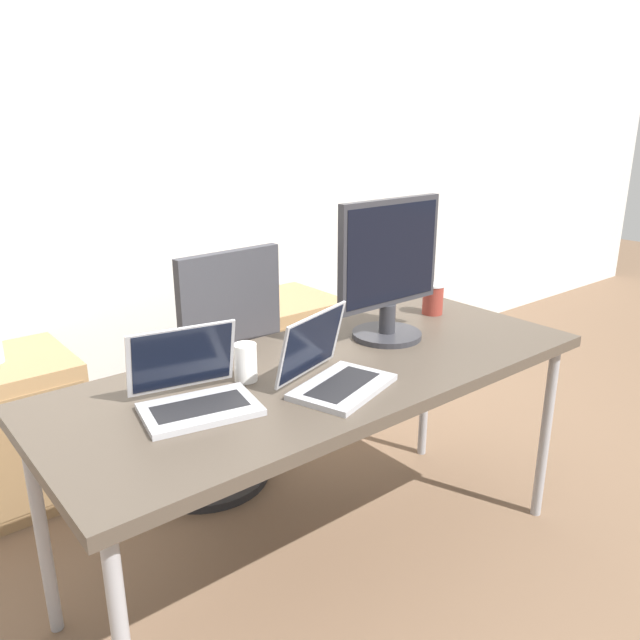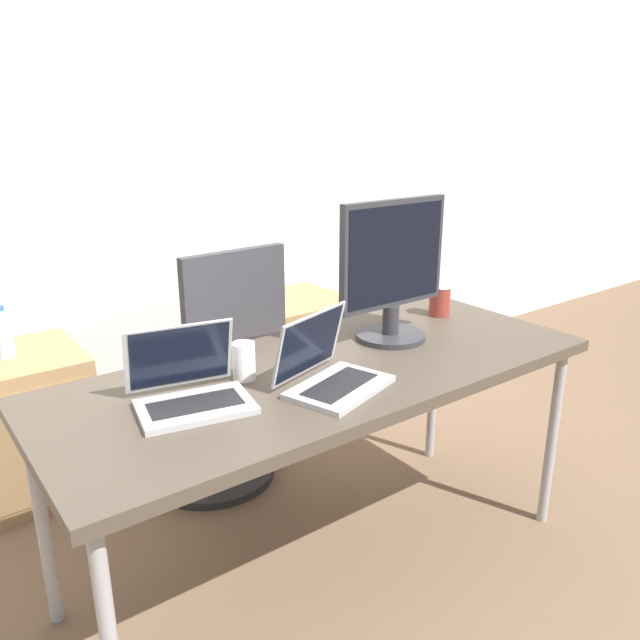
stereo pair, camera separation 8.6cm
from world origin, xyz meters
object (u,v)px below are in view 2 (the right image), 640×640
object	(u,v)px
office_chair	(216,398)
monitor	(393,273)
water_bottle	(4,334)
cabinet_right	(294,353)
coffee_cup_white	(244,361)
cabinet_left	(19,425)
laptop_right	(329,372)
laptop_left	(190,389)
coffee_cup_brown	(440,300)

from	to	relation	value
office_chair	monitor	bearing A→B (deg)	-57.59
office_chair	water_bottle	distance (m)	0.89
office_chair	cabinet_right	world-z (taller)	office_chair
monitor	coffee_cup_white	distance (m)	0.64
cabinet_left	cabinet_right	world-z (taller)	same
cabinet_left	coffee_cup_white	distance (m)	1.30
laptop_right	laptop_left	bearing A→B (deg)	160.35
cabinet_left	laptop_left	distance (m)	1.29
water_bottle	laptop_left	world-z (taller)	laptop_left
office_chair	coffee_cup_white	bearing A→B (deg)	-108.50
laptop_left	laptop_right	distance (m)	0.41
laptop_left	coffee_cup_white	bearing A→B (deg)	16.60
office_chair	laptop_left	distance (m)	0.92
laptop_left	laptop_right	world-z (taller)	laptop_right
laptop_right	cabinet_left	bearing A→B (deg)	117.25
monitor	laptop_right	bearing A→B (deg)	-154.88
cabinet_right	coffee_cup_brown	bearing A→B (deg)	-87.44
office_chair	laptop_right	bearing A→B (deg)	-92.47
office_chair	coffee_cup_white	xyz separation A→B (m)	(-0.21, -0.64, 0.43)
water_bottle	laptop_right	distance (m)	1.45
coffee_cup_brown	cabinet_left	bearing A→B (deg)	145.52
water_bottle	coffee_cup_white	size ratio (longest dim) A/B	1.83
laptop_left	monitor	bearing A→B (deg)	4.63
cabinet_right	monitor	size ratio (longest dim) A/B	1.22
office_chair	monitor	xyz separation A→B (m)	(0.40, -0.63, 0.62)
cabinet_left	water_bottle	bearing A→B (deg)	90.00
office_chair	cabinet_left	size ratio (longest dim) A/B	1.74
cabinet_left	laptop_right	xyz separation A→B (m)	(0.66, -1.29, 0.51)
laptop_right	coffee_cup_white	world-z (taller)	laptop_right
water_bottle	laptop_right	bearing A→B (deg)	-62.79
laptop_right	coffee_cup_brown	world-z (taller)	laptop_right
cabinet_left	cabinet_right	size ratio (longest dim) A/B	1.00
cabinet_right	laptop_right	size ratio (longest dim) A/B	1.71
water_bottle	coffee_cup_white	xyz separation A→B (m)	(0.49, -1.09, 0.12)
cabinet_left	coffee_cup_white	size ratio (longest dim) A/B	5.21
cabinet_left	coffee_cup_brown	xyz separation A→B (m)	(1.45, -1.00, 0.53)
cabinet_left	laptop_right	distance (m)	1.54
office_chair	cabinet_left	bearing A→B (deg)	147.34
cabinet_left	laptop_left	size ratio (longest dim) A/B	1.78
cabinet_left	coffee_cup_brown	size ratio (longest dim) A/B	4.90
cabinet_right	coffee_cup_brown	distance (m)	1.13
office_chair	monitor	world-z (taller)	monitor
cabinet_right	cabinet_left	bearing A→B (deg)	180.00
office_chair	cabinet_right	xyz separation A→B (m)	(0.71, 0.45, -0.10)
water_bottle	cabinet_right	bearing A→B (deg)	-0.09
cabinet_right	coffee_cup_brown	world-z (taller)	coffee_cup_brown
cabinet_right	laptop_left	world-z (taller)	laptop_left
cabinet_right	water_bottle	world-z (taller)	water_bottle
office_chair	water_bottle	size ratio (longest dim) A/B	4.98
laptop_right	monitor	world-z (taller)	monitor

